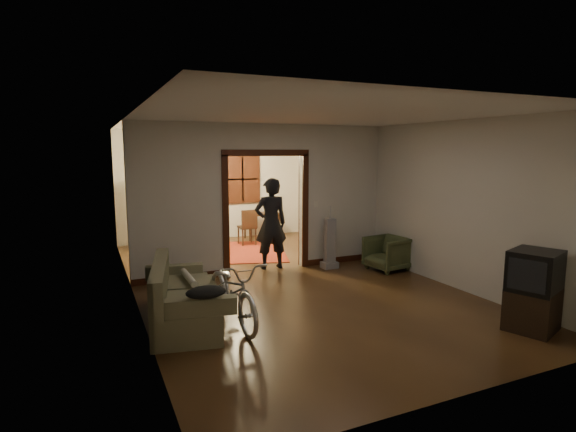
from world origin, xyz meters
TOP-DOWN VIEW (x-y plane):
  - floor at (0.00, 0.00)m, footprint 5.00×8.50m
  - ceiling at (0.00, 0.00)m, footprint 5.00×8.50m
  - wall_back at (0.00, 4.25)m, footprint 5.00×0.02m
  - wall_left at (-2.50, 0.00)m, footprint 0.02×8.50m
  - wall_right at (2.50, 0.00)m, footprint 0.02×8.50m
  - partition_wall at (0.00, 0.75)m, footprint 5.00×0.14m
  - door_casing at (0.00, 0.75)m, footprint 1.74×0.20m
  - far_window at (0.70, 4.21)m, footprint 0.98×0.06m
  - chandelier at (0.00, 2.50)m, footprint 0.24×0.24m
  - light_switch at (1.05, 0.68)m, footprint 0.08×0.01m
  - sofa at (-1.96, -1.32)m, footprint 1.19×1.99m
  - rolled_paper at (-1.86, -1.02)m, footprint 0.09×0.75m
  - jacket at (-1.91, -2.23)m, footprint 0.47×0.35m
  - bicycle at (-1.40, -1.61)m, footprint 0.68×1.73m
  - armchair at (2.15, -0.21)m, footprint 0.82×0.80m
  - tv_stand at (2.05, -3.41)m, footprint 0.76×0.72m
  - crt_tv at (2.05, -3.41)m, footprint 0.76×0.72m
  - vacuum at (1.20, 0.37)m, footprint 0.35×0.30m
  - person at (0.14, 0.84)m, footprint 0.67×0.46m
  - oriental_rug at (0.17, 2.41)m, footprint 2.32×2.68m
  - locker at (-1.23, 3.72)m, footprint 0.92×0.57m
  - globe at (-1.23, 3.72)m, footprint 0.28×0.28m
  - desk at (1.07, 3.77)m, footprint 0.96×0.63m
  - desk_chair at (0.44, 3.14)m, footprint 0.45×0.45m

SIDE VIEW (x-z plane):
  - floor at x=0.00m, z-range -0.01..0.01m
  - oriental_rug at x=0.17m, z-range 0.00..0.02m
  - tv_stand at x=2.05m, z-range 0.00..0.55m
  - armchair at x=2.15m, z-range 0.00..0.66m
  - desk at x=1.07m, z-range 0.00..0.67m
  - sofa at x=-1.96m, z-range 0.00..0.85m
  - desk_chair at x=0.44m, z-range 0.00..0.88m
  - bicycle at x=-1.40m, z-range 0.00..0.90m
  - vacuum at x=1.20m, z-range 0.00..0.99m
  - rolled_paper at x=-1.86m, z-range 0.48..0.58m
  - jacket at x=-1.91m, z-range 0.61..0.75m
  - crt_tv at x=2.05m, z-range 0.52..1.05m
  - locker at x=-1.23m, z-range 0.00..1.76m
  - person at x=0.14m, z-range 0.00..1.78m
  - door_casing at x=0.00m, z-range -0.06..2.26m
  - light_switch at x=1.05m, z-range 1.19..1.31m
  - wall_back at x=0.00m, z-range 0.00..2.80m
  - wall_left at x=-2.50m, z-range 0.00..2.80m
  - wall_right at x=2.50m, z-range 0.00..2.80m
  - partition_wall at x=0.00m, z-range 0.00..2.80m
  - far_window at x=0.70m, z-range 0.91..2.19m
  - globe at x=-1.23m, z-range 1.80..2.08m
  - chandelier at x=0.00m, z-range 2.23..2.47m
  - ceiling at x=0.00m, z-range 2.79..2.80m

